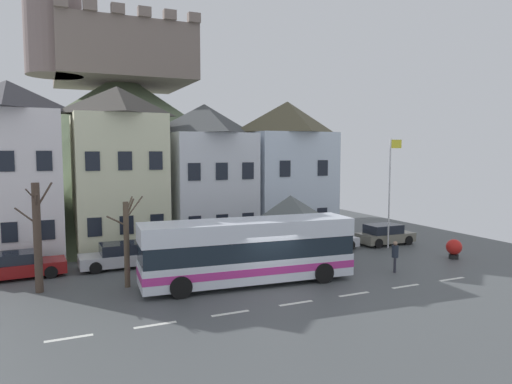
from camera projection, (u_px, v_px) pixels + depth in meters
ground_plane at (274, 290)px, 21.77m from camera, size 40.00×60.00×0.07m
townhouse_00 at (11, 171)px, 27.70m from camera, size 5.54×6.52×10.57m
townhouse_01 at (119, 170)px, 29.63m from camera, size 5.40×5.22×10.48m
townhouse_02 at (205, 174)px, 32.90m from camera, size 5.46×6.90×9.69m
townhouse_03 at (287, 170)px, 34.54m from camera, size 5.99×5.06×10.04m
hilltop_castle at (123, 141)px, 47.54m from camera, size 42.94×42.94×21.65m
transit_bus at (248, 252)px, 22.66m from camera, size 10.56×3.24×3.12m
bus_shelter at (290, 208)px, 27.14m from camera, size 3.60×3.60×3.88m
parked_car_00 at (385, 235)px, 32.24m from camera, size 3.89×1.91×1.39m
parked_car_01 at (324, 240)px, 30.60m from camera, size 4.31×1.97×1.20m
parked_car_02 at (123, 255)px, 25.93m from camera, size 4.55×1.96×1.36m
parked_car_03 at (16, 266)px, 23.70m from camera, size 4.65×2.07×1.33m
pedestrian_00 at (395, 254)px, 24.86m from camera, size 0.35×0.35×1.67m
pedestrian_01 at (329, 246)px, 27.43m from camera, size 0.35×0.38×1.58m
pedestrian_02 at (347, 245)px, 27.47m from camera, size 0.33×0.36×1.64m
public_bench at (273, 246)px, 29.36m from camera, size 1.41×0.48×0.87m
flagpole at (390, 185)px, 30.74m from camera, size 0.95×0.10×7.25m
harbour_buoy at (454, 248)px, 27.96m from camera, size 0.93×0.93×1.18m
bare_tree_00 at (37, 236)px, 21.18m from camera, size 1.66×1.27×5.04m
bare_tree_01 at (127, 242)px, 22.05m from camera, size 1.77×1.34×4.33m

